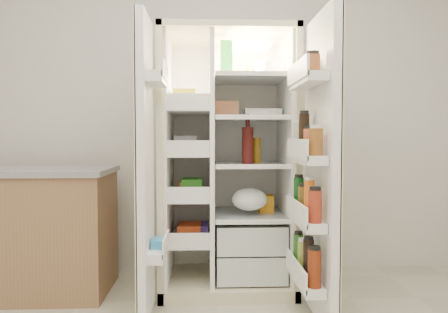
{
  "coord_description": "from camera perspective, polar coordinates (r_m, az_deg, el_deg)",
  "views": [
    {
      "loc": [
        -0.07,
        -1.4,
        1.07
      ],
      "look_at": [
        0.04,
        1.25,
        0.95
      ],
      "focal_mm": 34.0,
      "sensor_mm": 36.0,
      "label": 1
    }
  ],
  "objects": [
    {
      "name": "freezer_door",
      "position": [
        2.48,
        -10.49,
        -1.56
      ],
      "size": [
        0.15,
        0.4,
        1.72
      ],
      "color": "white",
      "rests_on": "floor"
    },
    {
      "name": "wall_back",
      "position": [
        3.41,
        -1.27,
        7.31
      ],
      "size": [
        4.0,
        0.02,
        2.7
      ],
      "primitive_type": "cube",
      "color": "silver",
      "rests_on": "floor"
    },
    {
      "name": "refrigerator",
      "position": [
        3.08,
        0.71,
        -3.49
      ],
      "size": [
        0.92,
        0.7,
        1.8
      ],
      "color": "beige",
      "rests_on": "floor"
    },
    {
      "name": "kitchen_counter",
      "position": [
        3.25,
        -25.25,
        -9.0
      ],
      "size": [
        1.18,
        0.63,
        0.86
      ],
      "color": "#8D6846",
      "rests_on": "floor"
    },
    {
      "name": "fridge_door",
      "position": [
        2.45,
        12.53,
        -2.03
      ],
      "size": [
        0.17,
        0.58,
        1.72
      ],
      "color": "white",
      "rests_on": "floor"
    }
  ]
}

